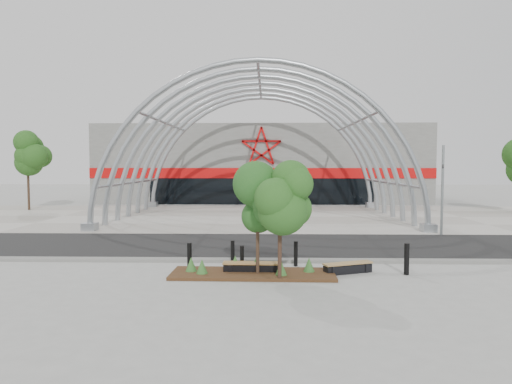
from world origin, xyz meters
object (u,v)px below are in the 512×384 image
Objects in this scene: street_tree_1 at (280,197)px; bench_0 at (251,268)px; street_tree_0 at (258,199)px; bollard_2 at (242,258)px; bench_1 at (348,268)px; signal_pole at (442,188)px.

street_tree_1 is 3.03m from bench_0.
street_tree_0 is 2.54m from bollard_2.
bench_1 is at bearing 3.00° from bench_0.
bench_1 is 3.92m from bollard_2.
street_tree_0 is at bearing -55.01° from bench_0.
street_tree_1 reaches higher than bench_0.
street_tree_0 is 2.01× the size of bench_1.
street_tree_1 is 3.18m from bollard_2.
street_tree_1 is at bearing -154.62° from bench_1.
signal_pole reaches higher than street_tree_1.
bench_1 is (3.54, 0.19, -0.02)m from bench_0.
street_tree_1 is (0.77, -0.67, 0.11)m from street_tree_0.
signal_pole is at bearing 53.11° from bench_1.
bollard_2 reaches higher than bench_1.
signal_pole is 2.63× the size of bench_1.
street_tree_1 is at bearing -132.25° from signal_pole.
street_tree_1 is (-9.37, -10.32, 0.24)m from signal_pole.
street_tree_1 reaches higher than bollard_2.
street_tree_0 is 4.13× the size of bollard_2.
bench_0 is 3.54m from bench_1.
bench_0 is at bearing -138.13° from signal_pole.
street_tree_1 is at bearing -45.14° from bench_0.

